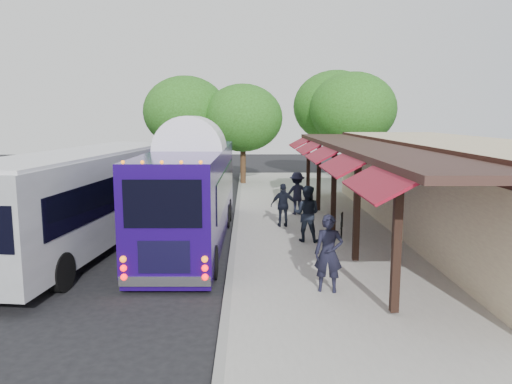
% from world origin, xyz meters
% --- Properties ---
extents(ground, '(90.00, 90.00, 0.00)m').
position_xyz_m(ground, '(0.00, 0.00, 0.00)').
color(ground, black).
rests_on(ground, ground).
extents(sidewalk, '(10.00, 40.00, 0.15)m').
position_xyz_m(sidewalk, '(5.00, 4.00, 0.07)').
color(sidewalk, '#9E9B93').
rests_on(sidewalk, ground).
extents(curb, '(0.20, 40.00, 0.16)m').
position_xyz_m(curb, '(0.05, 4.00, 0.07)').
color(curb, gray).
rests_on(curb, ground).
extents(station_shelter, '(8.15, 20.00, 3.60)m').
position_xyz_m(station_shelter, '(8.38, 4.00, 1.85)').
color(station_shelter, tan).
rests_on(station_shelter, ground).
extents(coach_bus, '(2.56, 11.29, 3.59)m').
position_xyz_m(coach_bus, '(-1.45, 3.20, 1.93)').
color(coach_bus, '#1F085D').
rests_on(coach_bus, ground).
extents(city_bus, '(4.21, 12.67, 3.34)m').
position_xyz_m(city_bus, '(-4.98, 2.49, 1.85)').
color(city_bus, gray).
rests_on(city_bus, ground).
extents(ped_a, '(0.80, 0.61, 1.95)m').
position_xyz_m(ped_a, '(2.56, -2.47, 1.12)').
color(ped_a, black).
rests_on(ped_a, sidewalk).
extents(ped_b, '(1.13, 0.99, 1.97)m').
position_xyz_m(ped_b, '(2.61, 2.60, 1.14)').
color(ped_b, black).
rests_on(ped_b, sidewalk).
extents(ped_c, '(1.03, 0.48, 1.72)m').
position_xyz_m(ped_c, '(1.96, 4.97, 1.01)').
color(ped_c, black).
rests_on(ped_c, sidewalk).
extents(ped_d, '(1.34, 0.94, 1.89)m').
position_xyz_m(ped_d, '(2.74, 7.48, 1.09)').
color(ped_d, black).
rests_on(ped_d, sidewalk).
extents(sign_board, '(0.17, 0.44, 0.99)m').
position_xyz_m(sign_board, '(3.86, 2.69, 0.82)').
color(sign_board, black).
rests_on(sign_board, sidewalk).
extents(tree_left, '(5.13, 5.13, 6.57)m').
position_xyz_m(tree_left, '(0.24, 18.07, 4.38)').
color(tree_left, '#382314').
rests_on(tree_left, ground).
extents(tree_mid, '(6.06, 6.06, 7.75)m').
position_xyz_m(tree_mid, '(6.85, 21.63, 5.17)').
color(tree_mid, '#382314').
rests_on(tree_mid, ground).
extents(tree_right, '(5.82, 5.82, 7.45)m').
position_xyz_m(tree_right, '(7.62, 19.35, 4.97)').
color(tree_right, '#382314').
rests_on(tree_right, ground).
extents(tree_far, '(5.59, 5.59, 7.16)m').
position_xyz_m(tree_far, '(-3.58, 19.17, 4.77)').
color(tree_far, '#382314').
rests_on(tree_far, ground).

